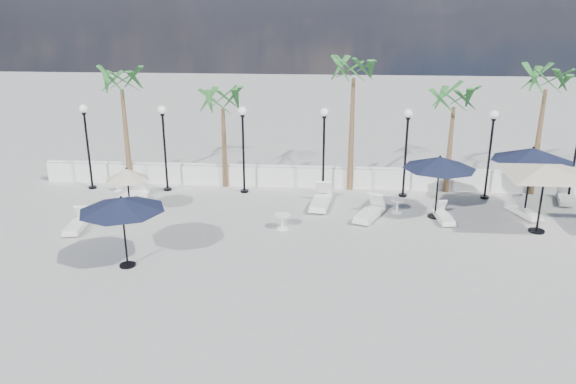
# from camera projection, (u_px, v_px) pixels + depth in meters

# --- Properties ---
(ground) EXTENTS (100.00, 100.00, 0.00)m
(ground) POSITION_uv_depth(u_px,v_px,m) (319.00, 257.00, 18.68)
(ground) COLOR #AEAFA9
(ground) RESTS_ON ground
(balustrade) EXTENTS (26.00, 0.30, 1.01)m
(balustrade) POSITION_uv_depth(u_px,v_px,m) (323.00, 177.00, 25.62)
(balustrade) COLOR white
(balustrade) RESTS_ON ground
(lamppost_0) EXTENTS (0.36, 0.36, 3.84)m
(lamppost_0) POSITION_uv_depth(u_px,v_px,m) (86.00, 135.00, 24.81)
(lamppost_0) COLOR black
(lamppost_0) RESTS_ON ground
(lamppost_1) EXTENTS (0.36, 0.36, 3.84)m
(lamppost_1) POSITION_uv_depth(u_px,v_px,m) (164.00, 136.00, 24.55)
(lamppost_1) COLOR black
(lamppost_1) RESTS_ON ground
(lamppost_2) EXTENTS (0.36, 0.36, 3.84)m
(lamppost_2) POSITION_uv_depth(u_px,v_px,m) (243.00, 138.00, 24.28)
(lamppost_2) COLOR black
(lamppost_2) RESTS_ON ground
(lamppost_3) EXTENTS (0.36, 0.36, 3.84)m
(lamppost_3) POSITION_uv_depth(u_px,v_px,m) (324.00, 139.00, 24.02)
(lamppost_3) COLOR black
(lamppost_3) RESTS_ON ground
(lamppost_4) EXTENTS (0.36, 0.36, 3.84)m
(lamppost_4) POSITION_uv_depth(u_px,v_px,m) (406.00, 141.00, 23.76)
(lamppost_4) COLOR black
(lamppost_4) RESTS_ON ground
(lamppost_5) EXTENTS (0.36, 0.36, 3.84)m
(lamppost_5) POSITION_uv_depth(u_px,v_px,m) (491.00, 142.00, 23.50)
(lamppost_5) COLOR black
(lamppost_5) RESTS_ON ground
(palm_0) EXTENTS (2.60, 2.60, 5.50)m
(palm_0) POSITION_uv_depth(u_px,v_px,m) (122.00, 86.00, 24.80)
(palm_0) COLOR brown
(palm_0) RESTS_ON ground
(palm_1) EXTENTS (2.60, 2.60, 4.70)m
(palm_1) POSITION_uv_depth(u_px,v_px,m) (223.00, 105.00, 24.71)
(palm_1) COLOR brown
(palm_1) RESTS_ON ground
(palm_2) EXTENTS (2.60, 2.60, 6.10)m
(palm_2) POSITION_uv_depth(u_px,v_px,m) (354.00, 75.00, 23.85)
(palm_2) COLOR brown
(palm_2) RESTS_ON ground
(palm_3) EXTENTS (2.60, 2.60, 4.90)m
(palm_3) POSITION_uv_depth(u_px,v_px,m) (454.00, 104.00, 23.90)
(palm_3) COLOR brown
(palm_3) RESTS_ON ground
(palm_4) EXTENTS (2.60, 2.60, 5.70)m
(palm_4) POSITION_uv_depth(u_px,v_px,m) (546.00, 86.00, 23.38)
(palm_4) COLOR brown
(palm_4) RESTS_ON ground
(lounger_0) EXTENTS (1.06, 1.85, 0.66)m
(lounger_0) POSITION_uv_depth(u_px,v_px,m) (141.00, 197.00, 23.79)
(lounger_0) COLOR white
(lounger_0) RESTS_ON ground
(lounger_1) EXTENTS (0.76, 1.82, 0.66)m
(lounger_1) POSITION_uv_depth(u_px,v_px,m) (77.00, 224.00, 20.87)
(lounger_1) COLOR white
(lounger_1) RESTS_ON ground
(lounger_2) EXTENTS (1.07, 2.20, 0.79)m
(lounger_2) POSITION_uv_depth(u_px,v_px,m) (131.00, 195.00, 23.86)
(lounger_2) COLOR white
(lounger_2) RESTS_ON ground
(lounger_3) EXTENTS (0.95, 2.22, 0.81)m
(lounger_3) POSITION_uv_depth(u_px,v_px,m) (321.00, 201.00, 23.17)
(lounger_3) COLOR white
(lounger_3) RESTS_ON ground
(lounger_4) EXTENTS (0.68, 1.66, 0.60)m
(lounger_4) POSITION_uv_depth(u_px,v_px,m) (444.00, 216.00, 21.72)
(lounger_4) COLOR white
(lounger_4) RESTS_ON ground
(lounger_5) EXTENTS (1.42, 2.11, 0.76)m
(lounger_5) POSITION_uv_depth(u_px,v_px,m) (370.00, 213.00, 21.92)
(lounger_5) COLOR white
(lounger_5) RESTS_ON ground
(lounger_6) EXTENTS (1.12, 1.80, 0.65)m
(lounger_6) POSITION_uv_depth(u_px,v_px,m) (524.00, 211.00, 22.18)
(lounger_6) COLOR white
(lounger_6) RESTS_ON ground
(lounger_7) EXTENTS (0.92, 1.73, 0.62)m
(lounger_7) POSITION_uv_depth(u_px,v_px,m) (565.00, 198.00, 23.73)
(lounger_7) COLOR white
(lounger_7) RESTS_ON ground
(side_table_0) EXTENTS (0.44, 0.44, 0.43)m
(side_table_0) POSITION_uv_depth(u_px,v_px,m) (117.00, 186.00, 25.14)
(side_table_0) COLOR white
(side_table_0) RESTS_ON ground
(side_table_1) EXTENTS (0.60, 0.60, 0.58)m
(side_table_1) POSITION_uv_depth(u_px,v_px,m) (282.00, 220.00, 20.89)
(side_table_1) COLOR white
(side_table_1) RESTS_ON ground
(side_table_2) EXTENTS (0.57, 0.57, 0.56)m
(side_table_2) POSITION_uv_depth(u_px,v_px,m) (397.00, 204.00, 22.56)
(side_table_2) COLOR white
(side_table_2) RESTS_ON ground
(parasol_navy_left) EXTENTS (2.71, 2.71, 2.39)m
(parasol_navy_left) POSITION_uv_depth(u_px,v_px,m) (122.00, 204.00, 17.38)
(parasol_navy_left) COLOR black
(parasol_navy_left) RESTS_ON ground
(parasol_navy_mid) EXTENTS (2.82, 2.82, 2.53)m
(parasol_navy_mid) POSITION_uv_depth(u_px,v_px,m) (440.00, 163.00, 21.45)
(parasol_navy_mid) COLOR black
(parasol_navy_mid) RESTS_ON ground
(parasol_navy_right) EXTENTS (3.14, 3.14, 2.81)m
(parasol_navy_right) POSITION_uv_depth(u_px,v_px,m) (533.00, 155.00, 21.63)
(parasol_navy_right) COLOR black
(parasol_navy_right) RESTS_ON ground
(parasol_cream_sq_a) EXTENTS (5.71, 5.71, 2.80)m
(parasol_cream_sq_a) POSITION_uv_depth(u_px,v_px,m) (547.00, 164.00, 19.91)
(parasol_cream_sq_a) COLOR black
(parasol_cream_sq_a) RESTS_ON ground
(parasol_cream_small) EXTENTS (1.70, 1.70, 2.09)m
(parasol_cream_small) POSITION_uv_depth(u_px,v_px,m) (127.00, 175.00, 21.43)
(parasol_cream_small) COLOR black
(parasol_cream_small) RESTS_ON ground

